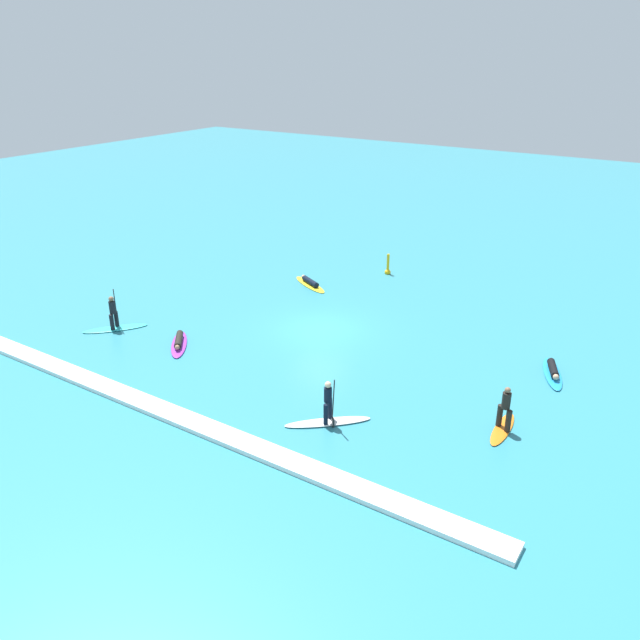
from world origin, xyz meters
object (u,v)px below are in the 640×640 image
at_px(surfer_on_yellow_board, 310,283).
at_px(surfer_on_orange_board, 504,418).
at_px(surfer_on_purple_board, 179,342).
at_px(marker_buoy, 388,269).
at_px(surfer_on_blue_board, 553,372).
at_px(surfer_on_teal_board, 114,321).
at_px(surfer_on_white_board, 328,414).

distance_m(surfer_on_yellow_board, surfer_on_orange_board, 16.59).
relative_size(surfer_on_purple_board, marker_buoy, 1.98).
height_order(surfer_on_blue_board, surfer_on_teal_board, surfer_on_teal_board).
relative_size(surfer_on_white_board, surfer_on_yellow_board, 0.88).
bearing_deg(surfer_on_purple_board, surfer_on_yellow_board, 136.44).
bearing_deg(surfer_on_blue_board, surfer_on_white_board, -57.47).
relative_size(surfer_on_blue_board, surfer_on_orange_board, 1.23).
xyz_separation_m(surfer_on_blue_board, surfer_on_yellow_board, (-14.57, 3.42, -0.01)).
distance_m(surfer_on_yellow_board, surfer_on_purple_board, 9.93).
bearing_deg(surfer_on_blue_board, marker_buoy, -144.97).
bearing_deg(surfer_on_orange_board, surfer_on_white_board, -63.81).
relative_size(surfer_on_white_board, marker_buoy, 2.05).
relative_size(surfer_on_white_board, surfer_on_orange_board, 1.12).
bearing_deg(surfer_on_white_board, surfer_on_yellow_board, 83.73).
distance_m(surfer_on_white_board, surfer_on_yellow_board, 14.56).
xyz_separation_m(surfer_on_yellow_board, surfer_on_purple_board, (-0.61, -9.91, 0.01)).
bearing_deg(surfer_on_orange_board, surfer_on_yellow_board, -124.30).
height_order(surfer_on_blue_board, surfer_on_yellow_board, surfer_on_blue_board).
relative_size(surfer_on_orange_board, surfer_on_teal_board, 0.87).
bearing_deg(surfer_on_yellow_board, marker_buoy, -96.33).
distance_m(surfer_on_blue_board, marker_buoy, 13.98).
relative_size(surfer_on_blue_board, surfer_on_purple_board, 1.15).
bearing_deg(surfer_on_white_board, surfer_on_blue_board, 11.74).
bearing_deg(surfer_on_purple_board, surfer_on_orange_board, 54.82).
distance_m(surfer_on_teal_board, surfer_on_purple_board, 3.93).
xyz_separation_m(surfer_on_teal_board, surfer_on_purple_board, (3.90, 0.38, -0.28)).
bearing_deg(surfer_on_yellow_board, surfer_on_teal_board, 94.13).
xyz_separation_m(surfer_on_white_board, surfer_on_purple_board, (-9.26, 1.79, -0.24)).
bearing_deg(surfer_on_teal_board, surfer_on_purple_board, -45.64).
xyz_separation_m(surfer_on_orange_board, surfer_on_purple_board, (-14.76, -1.26, -0.37)).
height_order(surfer_on_orange_board, surfer_on_purple_board, surfer_on_orange_board).
bearing_deg(surfer_on_teal_board, surfer_on_white_board, -57.30).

